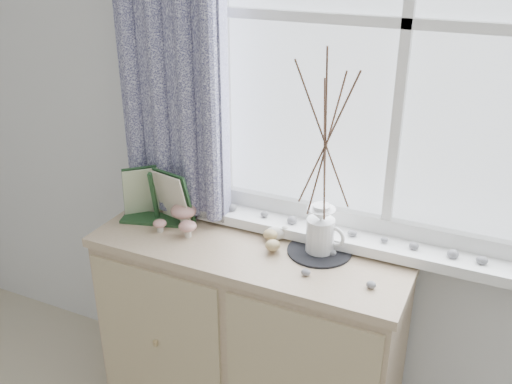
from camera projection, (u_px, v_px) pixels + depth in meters
sideboard at (249, 337)px, 2.29m from camera, size 1.20×0.45×0.85m
botanical_book at (152, 197)px, 2.22m from camera, size 0.36×0.22×0.23m
toadstool_cluster at (182, 216)px, 2.21m from camera, size 0.18×0.16×0.09m
wooden_eggs at (272, 240)px, 2.10m from camera, size 0.09×0.11×0.07m
songbird_figurine at (276, 233)px, 2.15m from camera, size 0.12×0.09×0.06m
crocheted_doily at (319, 251)px, 2.07m from camera, size 0.24×0.24×0.01m
twig_pitcher at (325, 137)px, 1.89m from camera, size 0.34×0.34×0.77m
sideboard_pebbles at (336, 270)px, 1.95m from camera, size 0.25×0.19×0.02m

